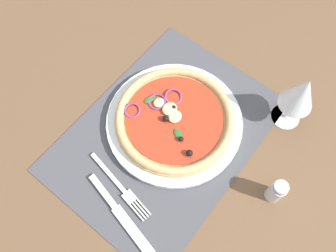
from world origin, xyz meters
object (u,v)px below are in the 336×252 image
pizza (173,117)px  knife (121,215)px  plate (173,121)px  fork (122,188)px  wine_glass (301,94)px  pepper_shaker (277,191)px

pizza → knife: size_ratio=1.31×
plate → fork: plate is taller
pizza → plate: bearing=89.4°
wine_glass → knife: bearing=-20.3°
fork → pepper_shaker: 30.70cm
knife → wine_glass: wine_glass is taller
fork → wine_glass: (-35.25, 17.85, 9.47)cm
knife → plate: bearing=113.0°
pizza → wine_glass: (-16.94, 18.98, 7.20)cm
knife → pepper_shaker: (-22.04, 21.46, 2.60)cm
plate → pizza: pizza is taller
pizza → fork: pizza is taller
knife → pizza: bearing=113.1°
pepper_shaker → fork: bearing=-54.0°
plate → knife: plate is taller
pizza → pepper_shaker: pepper_shaker is taller
plate → pizza: bearing=-90.6°
fork → pepper_shaker: (-17.98, 24.74, 2.63)cm
plate → fork: bearing=3.3°
plate → knife: 22.79cm
fork → wine_glass: wine_glass is taller
pizza → fork: (18.31, 1.13, -2.27)cm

